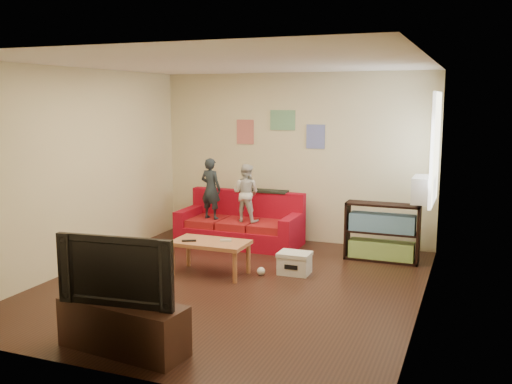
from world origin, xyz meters
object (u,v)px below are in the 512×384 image
(bookshelf, at_px, (382,235))
(television, at_px, (121,268))
(coffee_table, at_px, (210,246))
(tv_stand, at_px, (123,326))
(child_a, at_px, (211,189))
(file_box, at_px, (295,263))
(sofa, at_px, (241,226))
(child_b, at_px, (246,193))

(bookshelf, height_order, television, television)
(coffee_table, height_order, tv_stand, tv_stand)
(child_a, xyz_separation_m, bookshelf, (2.70, 0.00, -0.52))
(file_box, bearing_deg, sofa, 136.20)
(child_a, bearing_deg, sofa, -150.72)
(child_b, distance_m, coffee_table, 1.55)
(coffee_table, bearing_deg, tv_stand, -83.52)
(child_b, xyz_separation_m, bookshelf, (2.10, 0.00, -0.48))
(child_b, height_order, television, child_b)
(child_a, height_order, child_b, child_a)
(child_a, xyz_separation_m, child_b, (0.60, 0.00, -0.03))
(child_b, bearing_deg, file_box, 141.22)
(coffee_table, bearing_deg, file_box, 21.93)
(sofa, relative_size, child_b, 2.14)
(child_a, xyz_separation_m, television, (0.97, -3.86, -0.10))
(coffee_table, distance_m, tv_stand, 2.40)
(bookshelf, bearing_deg, coffee_table, -143.52)
(sofa, relative_size, television, 1.73)
(coffee_table, bearing_deg, bookshelf, 36.48)
(bookshelf, bearing_deg, file_box, -132.32)
(child_a, relative_size, file_box, 2.30)
(file_box, xyz_separation_m, tv_stand, (-0.76, -2.80, 0.08))
(file_box, bearing_deg, child_b, 136.84)
(sofa, bearing_deg, tv_stand, -82.65)
(sofa, bearing_deg, television, -82.65)
(coffee_table, bearing_deg, child_a, 115.42)
(television, bearing_deg, sofa, 91.63)
(child_a, xyz_separation_m, coffee_table, (0.70, -1.47, -0.51))
(coffee_table, relative_size, television, 0.89)
(child_b, xyz_separation_m, coffee_table, (0.10, -1.47, -0.47))
(child_a, bearing_deg, child_b, -170.86)
(coffee_table, xyz_separation_m, television, (0.27, -2.38, 0.40))
(file_box, bearing_deg, bookshelf, 47.68)
(coffee_table, bearing_deg, sofa, 98.61)
(child_b, xyz_separation_m, television, (0.37, -3.86, -0.07))
(child_a, bearing_deg, coffee_table, 124.56)
(sofa, distance_m, television, 4.09)
(sofa, height_order, television, television)
(child_a, distance_m, tv_stand, 4.03)
(sofa, distance_m, child_a, 0.77)
(file_box, bearing_deg, tv_stand, -105.16)
(bookshelf, bearing_deg, television, -114.08)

